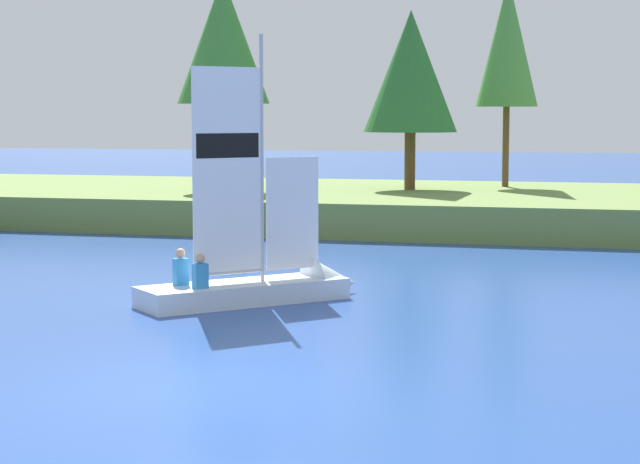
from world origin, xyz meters
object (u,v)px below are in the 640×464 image
object	(u,v)px
sailboat	(275,281)
shoreline_tree_midright	(508,43)
channel_buoy	(238,260)
shoreline_tree_centre	(411,72)
shoreline_tree_midleft	(223,41)

from	to	relation	value
sailboat	shoreline_tree_midright	bearing A→B (deg)	36.54
shoreline_tree_midright	channel_buoy	world-z (taller)	shoreline_tree_midright
sailboat	channel_buoy	xyz separation A→B (m)	(-2.28, 4.25, -0.16)
shoreline_tree_midright	channel_buoy	bearing A→B (deg)	-106.81
sailboat	shoreline_tree_centre	bearing A→B (deg)	45.46
shoreline_tree_centre	sailboat	world-z (taller)	shoreline_tree_centre
shoreline_tree_midleft	sailboat	bearing A→B (deg)	-67.00
shoreline_tree_centre	channel_buoy	xyz separation A→B (m)	(-1.81, -13.96, -5.14)
shoreline_tree_centre	channel_buoy	bearing A→B (deg)	-97.41
shoreline_tree_midright	sailboat	xyz separation A→B (m)	(-2.73, -20.81, -6.11)
shoreline_tree_centre	channel_buoy	distance (m)	14.98
shoreline_tree_centre	sailboat	xyz separation A→B (m)	(0.46, -18.21, -4.98)
shoreline_tree_midleft	channel_buoy	bearing A→B (deg)	-68.95
shoreline_tree_centre	shoreline_tree_midright	bearing A→B (deg)	39.25
shoreline_tree_midleft	shoreline_tree_midright	distance (m)	10.66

